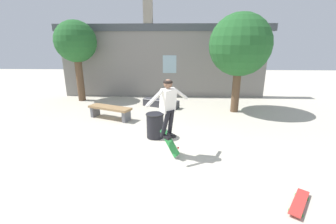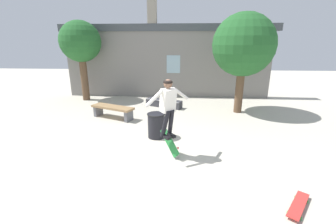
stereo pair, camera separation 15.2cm
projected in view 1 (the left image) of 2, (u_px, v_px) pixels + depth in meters
The scene contains 10 objects.
ground_plane at pixel (146, 168), 5.21m from camera, with size 40.00×40.00×0.00m, color beige.
building_backdrop at pixel (163, 60), 11.74m from camera, with size 11.12×0.52×5.00m.
tree_right at pixel (240, 45), 8.75m from camera, with size 2.42×2.42×3.92m.
tree_left at pixel (76, 43), 10.56m from camera, with size 1.93×1.93×3.82m.
park_bench at pixel (110, 110), 8.52m from camera, with size 1.78×1.11×0.48m.
skate_ledge at pixel (161, 103), 10.17m from camera, with size 1.70×1.05×0.34m.
trash_bin at pixel (155, 125), 6.81m from camera, with size 0.55×0.55×0.76m.
skater at pixel (168, 104), 5.33m from camera, with size 1.01×0.89×1.45m.
skateboard_flipping at pixel (170, 142), 5.69m from camera, with size 0.53×0.53×0.70m.
skateboard_resting at pixel (299, 202), 4.00m from camera, with size 0.67×0.80×0.08m.
Camera 1 is at (0.69, -4.57, 2.79)m, focal length 24.00 mm.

